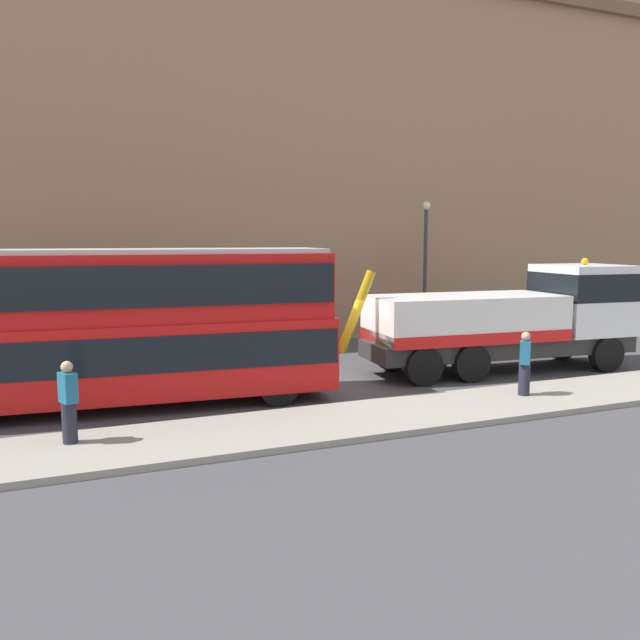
% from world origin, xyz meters
% --- Properties ---
extents(ground_plane, '(120.00, 120.00, 0.00)m').
position_xyz_m(ground_plane, '(0.00, 0.00, 0.00)').
color(ground_plane, '#424247').
extents(near_kerb, '(60.00, 2.80, 0.15)m').
position_xyz_m(near_kerb, '(0.00, -4.20, 0.07)').
color(near_kerb, gray).
rests_on(near_kerb, ground_plane).
extents(building_facade, '(60.00, 1.50, 16.00)m').
position_xyz_m(building_facade, '(0.00, 8.14, 8.07)').
color(building_facade, '#9E7A5B').
rests_on(building_facade, ground_plane).
extents(recovery_tow_truck, '(10.22, 3.36, 3.67)m').
position_xyz_m(recovery_tow_truck, '(5.91, -0.63, 1.76)').
color(recovery_tow_truck, '#2D2D2D').
rests_on(recovery_tow_truck, ground_plane).
extents(double_decker_bus, '(11.18, 3.43, 4.06)m').
position_xyz_m(double_decker_bus, '(-6.43, -0.59, 2.23)').
color(double_decker_bus, red).
rests_on(double_decker_bus, ground_plane).
extents(pedestrian_onlooker, '(0.39, 0.47, 1.71)m').
position_xyz_m(pedestrian_onlooker, '(-7.75, -3.68, 0.99)').
color(pedestrian_onlooker, '#232333').
rests_on(pedestrian_onlooker, near_kerb).
extents(pedestrian_bystander, '(0.46, 0.47, 1.71)m').
position_xyz_m(pedestrian_bystander, '(3.61, -3.98, 0.99)').
color(pedestrian_bystander, '#232333').
rests_on(pedestrian_bystander, near_kerb).
extents(street_lamp, '(0.36, 0.36, 5.83)m').
position_xyz_m(street_lamp, '(6.61, 5.94, 3.47)').
color(street_lamp, '#38383D').
rests_on(street_lamp, ground_plane).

